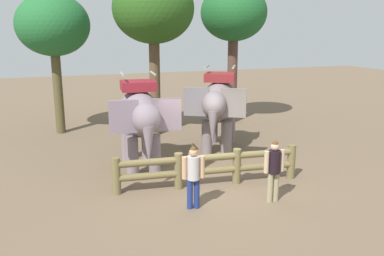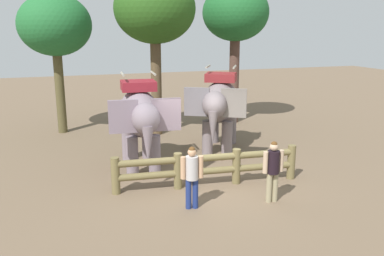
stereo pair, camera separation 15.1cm
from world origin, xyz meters
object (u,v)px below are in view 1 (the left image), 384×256
object	(u,v)px
elephant_near_left	(140,116)
tree_back_center	(53,26)
tourist_woman_in_black	(274,167)
elephant_center	(219,104)
tree_far_right	(234,15)
tourist_man_in_blue	(193,173)
tree_far_left	(153,11)
log_fence	(208,166)

from	to	relation	value
elephant_near_left	tree_back_center	world-z (taller)	tree_back_center
tourist_woman_in_black	elephant_center	bearing A→B (deg)	84.71
tree_far_right	tourist_man_in_blue	bearing A→B (deg)	-120.18
tourist_man_in_blue	tourist_woman_in_black	bearing A→B (deg)	-7.73
tree_back_center	elephant_near_left	bearing A→B (deg)	-68.35
tourist_man_in_blue	tree_back_center	size ratio (longest dim) A/B	0.28
elephant_near_left	tree_back_center	size ratio (longest dim) A/B	0.62
tree_far_left	tree_back_center	world-z (taller)	tree_far_left
tourist_woman_in_black	tree_far_left	size ratio (longest dim) A/B	0.25
tourist_man_in_blue	tree_far_left	size ratio (longest dim) A/B	0.25
elephant_near_left	tree_far_right	size ratio (longest dim) A/B	0.57
log_fence	tourist_man_in_blue	world-z (taller)	tourist_man_in_blue
elephant_near_left	tourist_woman_in_black	world-z (taller)	elephant_near_left
tree_far_left	tree_back_center	distance (m)	4.23
log_fence	tree_far_left	world-z (taller)	tree_far_left
tree_back_center	tourist_man_in_blue	bearing A→B (deg)	-72.45
elephant_near_left	elephant_center	world-z (taller)	elephant_center
elephant_near_left	tree_back_center	bearing A→B (deg)	111.65
tree_far_left	tree_far_right	bearing A→B (deg)	14.43
log_fence	tree_back_center	bearing A→B (deg)	115.85
tree_back_center	tree_far_right	world-z (taller)	tree_far_right
tourist_woman_in_black	tree_far_right	size ratio (longest dim) A/B	0.26
log_fence	tree_far_left	distance (m)	7.75
tourist_man_in_blue	tree_far_left	distance (m)	8.72
elephant_center	tourist_woman_in_black	bearing A→B (deg)	-95.29
elephant_near_left	tree_far_left	world-z (taller)	tree_far_left
tree_far_right	tree_far_left	bearing A→B (deg)	-165.57
tree_far_left	tourist_woman_in_black	bearing A→B (deg)	-81.61
elephant_center	tree_far_left	xyz separation A→B (m)	(-1.60, 3.14, 3.38)
elephant_center	tree_far_right	bearing A→B (deg)	59.68
elephant_near_left	tourist_man_in_blue	distance (m)	3.52
tree_back_center	tree_far_right	xyz separation A→B (m)	(7.91, -0.55, 0.51)
tourist_woman_in_black	tree_back_center	size ratio (longest dim) A/B	0.28
tourist_woman_in_black	tree_far_left	distance (m)	8.99
log_fence	elephant_center	bearing A→B (deg)	62.27
tree_back_center	tourist_woman_in_black	bearing A→B (deg)	-62.00
tourist_man_in_blue	tree_far_left	bearing A→B (deg)	82.73
tourist_woman_in_black	tree_far_right	bearing A→B (deg)	72.06
tourist_woman_in_black	tourist_man_in_blue	size ratio (longest dim) A/B	1.01
log_fence	elephant_near_left	world-z (taller)	elephant_near_left
tourist_woman_in_black	tourist_man_in_blue	distance (m)	2.15
log_fence	tourist_woman_in_black	xyz separation A→B (m)	(1.21, -1.58, 0.35)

